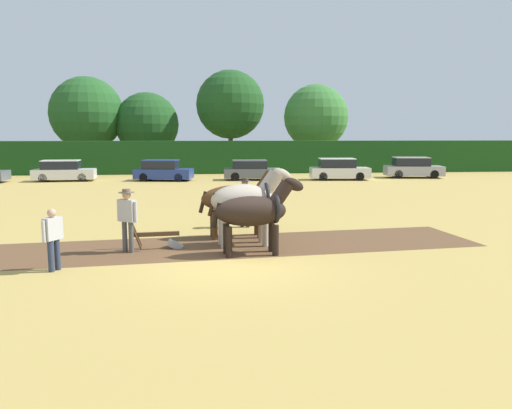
% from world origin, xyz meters
% --- Properties ---
extents(ground_plane, '(240.00, 240.00, 0.00)m').
position_xyz_m(ground_plane, '(0.00, 0.00, 0.00)').
color(ground_plane, tan).
extents(plowed_furrow_strip, '(20.73, 5.35, 0.01)m').
position_xyz_m(plowed_furrow_strip, '(-2.60, 1.89, 0.00)').
color(plowed_furrow_strip, brown).
rests_on(plowed_furrow_strip, ground).
extents(hedgerow, '(60.65, 1.34, 2.79)m').
position_xyz_m(hedgerow, '(0.00, 30.50, 1.39)').
color(hedgerow, '#194719').
rests_on(hedgerow, ground).
extents(tree_left, '(6.92, 6.92, 8.76)m').
position_xyz_m(tree_left, '(-11.69, 36.94, 5.30)').
color(tree_left, '#4C3823').
rests_on(tree_left, ground).
extents(tree_center_left, '(6.09, 6.09, 7.36)m').
position_xyz_m(tree_center_left, '(-6.12, 37.14, 4.31)').
color(tree_center_left, '#423323').
rests_on(tree_center_left, ground).
extents(tree_center, '(6.59, 6.59, 9.49)m').
position_xyz_m(tree_center, '(1.94, 36.54, 6.18)').
color(tree_center, '#4C3823').
rests_on(tree_center, ground).
extents(tree_center_right, '(6.20, 6.20, 8.11)m').
position_xyz_m(tree_center_right, '(10.14, 35.44, 5.00)').
color(tree_center_right, '#4C3823').
rests_on(tree_center_right, ground).
extents(draft_horse_lead_left, '(2.67, 1.08, 2.22)m').
position_xyz_m(draft_horse_lead_left, '(0.70, 1.02, 1.23)').
color(draft_horse_lead_left, black).
rests_on(draft_horse_lead_left, ground).
extents(draft_horse_lead_right, '(2.62, 1.22, 2.41)m').
position_xyz_m(draft_horse_lead_right, '(0.57, 2.22, 1.38)').
color(draft_horse_lead_right, '#B2A38E').
rests_on(draft_horse_lead_right, ground).
extents(draft_horse_trail_left, '(2.92, 1.14, 2.30)m').
position_xyz_m(draft_horse_trail_left, '(0.45, 3.42, 1.28)').
color(draft_horse_trail_left, '#513319').
rests_on(draft_horse_trail_left, ground).
extents(plow, '(1.60, 0.50, 1.13)m').
position_xyz_m(plow, '(-1.97, 1.96, 0.32)').
color(plow, '#4C331E').
rests_on(plow, ground).
extents(farmer_at_plow, '(0.60, 0.46, 1.82)m').
position_xyz_m(farmer_at_plow, '(-2.86, 1.66, 1.08)').
color(farmer_at_plow, '#4C4C4C').
rests_on(farmer_at_plow, ground).
extents(farmer_beside_team, '(0.60, 0.45, 1.78)m').
position_xyz_m(farmer_beside_team, '(0.76, 5.19, 1.06)').
color(farmer_beside_team, '#38332D').
rests_on(farmer_beside_team, ground).
extents(farmer_onlooker_left, '(0.40, 0.56, 1.55)m').
position_xyz_m(farmer_onlooker_left, '(-4.38, -0.16, 0.88)').
color(farmer_onlooker_left, '#28334C').
rests_on(farmer_onlooker_left, ground).
extents(parked_car_left, '(4.36, 2.01, 1.51)m').
position_xyz_m(parked_car_left, '(-10.74, 24.45, 0.72)').
color(parked_car_left, silver).
rests_on(parked_car_left, ground).
extents(parked_car_center_left, '(4.33, 2.46, 1.51)m').
position_xyz_m(parked_car_center_left, '(-3.66, 24.08, 0.72)').
color(parked_car_center_left, navy).
rests_on(parked_car_center_left, ground).
extents(parked_car_center, '(4.26, 1.97, 1.47)m').
position_xyz_m(parked_car_center, '(2.80, 24.00, 0.71)').
color(parked_car_center, '#565B66').
rests_on(parked_car_center, ground).
extents(parked_car_center_right, '(4.44, 2.15, 1.59)m').
position_xyz_m(parked_car_center_right, '(9.22, 23.43, 0.76)').
color(parked_car_center_right, silver).
rests_on(parked_car_center_right, ground).
extents(parked_car_right, '(4.55, 2.46, 1.59)m').
position_xyz_m(parked_car_right, '(15.40, 24.57, 0.76)').
color(parked_car_right, '#9E9EA8').
rests_on(parked_car_right, ground).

